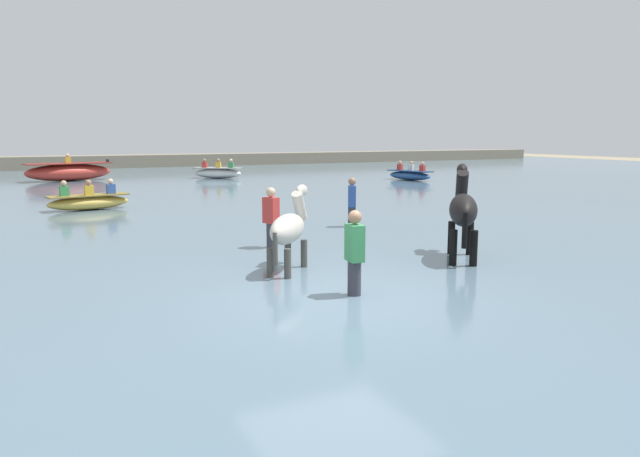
# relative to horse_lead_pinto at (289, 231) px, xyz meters

# --- Properties ---
(ground_plane) EXTENTS (120.00, 120.00, 0.00)m
(ground_plane) POSITION_rel_horse_lead_pinto_xyz_m (-0.05, -1.85, -1.07)
(ground_plane) COLOR gray
(water_surface) EXTENTS (90.00, 90.00, 0.37)m
(water_surface) POSITION_rel_horse_lead_pinto_xyz_m (-0.05, 8.15, -0.89)
(water_surface) COLOR slate
(water_surface) RESTS_ON ground
(horse_lead_pinto) EXTENTS (1.34, 1.42, 1.81)m
(horse_lead_pinto) POSITION_rel_horse_lead_pinto_xyz_m (0.00, 0.00, 0.00)
(horse_lead_pinto) COLOR beige
(horse_lead_pinto) RESTS_ON ground
(horse_trailing_black) EXTENTS (1.46, 1.77, 2.13)m
(horse_trailing_black) POSITION_rel_horse_lead_pinto_xyz_m (3.35, -0.53, 0.19)
(horse_trailing_black) COLOR black
(horse_trailing_black) RESTS_ON ground
(boat_mid_channel) EXTENTS (2.57, 1.18, 0.95)m
(boat_mid_channel) POSITION_rel_horse_lead_pinto_xyz_m (-2.27, 10.57, -0.44)
(boat_mid_channel) COLOR gold
(boat_mid_channel) RESTS_ON water_surface
(boat_distant_east) EXTENTS (2.67, 2.34, 1.05)m
(boat_distant_east) POSITION_rel_horse_lead_pinto_xyz_m (5.32, 21.81, -0.40)
(boat_distant_east) COLOR silver
(boat_distant_east) RESTS_ON water_surface
(boat_far_inshore) EXTENTS (4.43, 2.43, 1.38)m
(boat_far_inshore) POSITION_rel_horse_lead_pinto_xyz_m (-2.00, 23.52, -0.25)
(boat_far_inshore) COLOR #BC382D
(boat_far_inshore) RESTS_ON water_surface
(boat_near_starboard) EXTENTS (1.43, 2.79, 0.97)m
(boat_near_starboard) POSITION_rel_horse_lead_pinto_xyz_m (13.86, 16.16, -0.44)
(boat_near_starboard) COLOR #28518E
(boat_near_starboard) RESTS_ON water_surface
(person_spectator_far) EXTENTS (0.24, 0.34, 1.63)m
(person_spectator_far) POSITION_rel_horse_lead_pinto_xyz_m (0.23, -1.86, -0.20)
(person_spectator_far) COLOR #383842
(person_spectator_far) RESTS_ON ground
(person_wading_close) EXTENTS (0.33, 0.38, 1.63)m
(person_wading_close) POSITION_rel_horse_lead_pinto_xyz_m (3.45, 3.88, -0.20)
(person_wading_close) COLOR #383842
(person_wading_close) RESTS_ON ground
(person_wading_mid) EXTENTS (0.31, 0.37, 1.63)m
(person_wading_mid) POSITION_rel_horse_lead_pinto_xyz_m (0.53, 2.16, -0.20)
(person_wading_mid) COLOR #383842
(person_wading_mid) RESTS_ON ground
(far_shoreline) EXTENTS (80.00, 2.40, 1.24)m
(far_shoreline) POSITION_rel_horse_lead_pinto_xyz_m (-0.05, 35.31, -0.45)
(far_shoreline) COLOR gray
(far_shoreline) RESTS_ON ground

